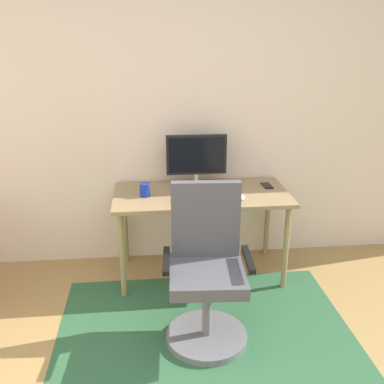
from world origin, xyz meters
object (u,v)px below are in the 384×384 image
object	(u,v)px
coffee_cup	(145,190)
cell_phone	(267,186)
desk	(201,201)
computer_mouse	(241,197)
keyboard	(202,200)
monitor	(196,157)
office_chair	(207,279)

from	to	relation	value
coffee_cup	cell_phone	distance (m)	1.00
desk	computer_mouse	xyz separation A→B (m)	(0.27, -0.17, 0.09)
keyboard	monitor	bearing A→B (deg)	90.14
office_chair	keyboard	bearing A→B (deg)	89.42
desk	keyboard	bearing A→B (deg)	-95.12
computer_mouse	monitor	bearing A→B (deg)	128.71
desk	monitor	world-z (taller)	monitor
coffee_cup	office_chair	world-z (taller)	office_chair
coffee_cup	cell_phone	bearing A→B (deg)	7.68
coffee_cup	cell_phone	world-z (taller)	coffee_cup
computer_mouse	coffee_cup	world-z (taller)	coffee_cup
computer_mouse	cell_phone	size ratio (longest dim) A/B	0.74
desk	computer_mouse	size ratio (longest dim) A/B	13.11
computer_mouse	coffee_cup	size ratio (longest dim) A/B	1.01
desk	office_chair	distance (m)	0.83
monitor	keyboard	distance (m)	0.45
desk	coffee_cup	size ratio (longest dim) A/B	13.22
coffee_cup	keyboard	bearing A→B (deg)	-20.96
computer_mouse	cell_phone	world-z (taller)	computer_mouse
desk	coffee_cup	xyz separation A→B (m)	(-0.44, -0.03, 0.12)
desk	keyboard	size ratio (longest dim) A/B	3.17
computer_mouse	cell_phone	distance (m)	0.39
desk	cell_phone	xyz separation A→B (m)	(0.55, 0.10, 0.08)
coffee_cup	office_chair	distance (m)	0.92
keyboard	coffee_cup	xyz separation A→B (m)	(-0.42, 0.16, 0.04)
coffee_cup	monitor	bearing A→B (deg)	27.82
keyboard	office_chair	xyz separation A→B (m)	(-0.05, -0.61, -0.30)
keyboard	cell_phone	distance (m)	0.64
monitor	desk	bearing A→B (deg)	-84.65
keyboard	coffee_cup	size ratio (longest dim) A/B	4.17
desk	office_chair	size ratio (longest dim) A/B	1.33
desk	cell_phone	bearing A→B (deg)	10.71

